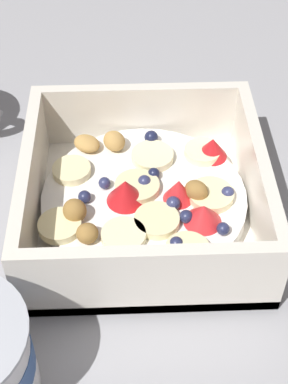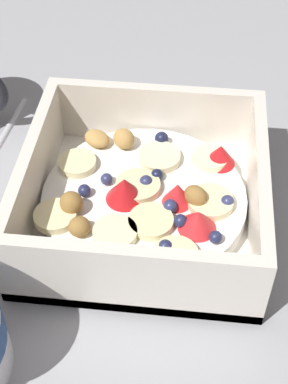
% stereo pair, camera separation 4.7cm
% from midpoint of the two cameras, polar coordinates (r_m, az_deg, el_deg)
% --- Properties ---
extents(ground_plane, '(2.40, 2.40, 0.00)m').
position_cam_midpoint_polar(ground_plane, '(0.49, -1.68, -3.09)').
color(ground_plane, '#9E9EA3').
extents(fruit_bowl, '(0.19, 0.19, 0.07)m').
position_cam_midpoint_polar(fruit_bowl, '(0.47, -2.72, -0.80)').
color(fruit_bowl, white).
rests_on(fruit_bowl, ground).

